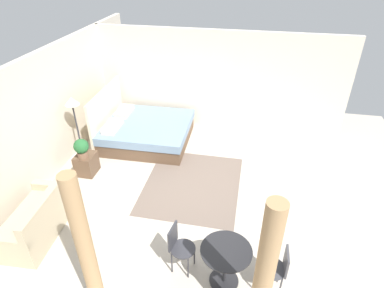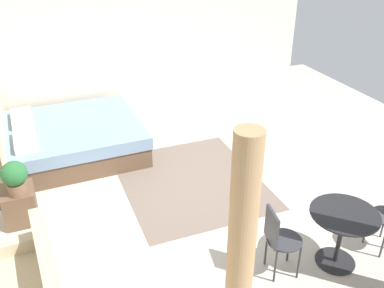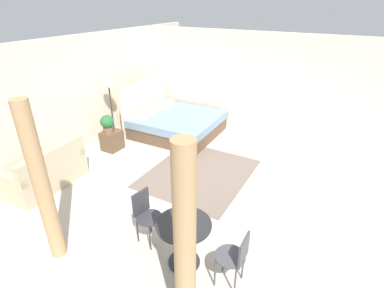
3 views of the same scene
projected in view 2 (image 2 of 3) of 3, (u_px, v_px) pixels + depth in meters
ground_plane at (206, 187)px, 6.19m from camera, size 8.87×9.48×0.02m
wall_right at (146, 48)px, 7.97m from camera, size 0.12×6.48×2.61m
area_rug at (191, 181)px, 6.31m from camera, size 2.29×1.97×0.01m
bed at (69, 138)px, 6.91m from camera, size 2.00×2.17×1.34m
nightstand at (20, 205)px, 5.40m from camera, size 0.45×0.39×0.47m
potted_plant at (15, 177)px, 5.10m from camera, size 0.31×0.31×0.45m
balcony_table at (342, 228)px, 4.61m from camera, size 0.74×0.74×0.69m
cafe_chair_near_window at (278, 236)px, 4.46m from camera, size 0.44×0.44×0.83m
curtain_right at (240, 270)px, 3.14m from camera, size 0.21×0.21×2.33m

